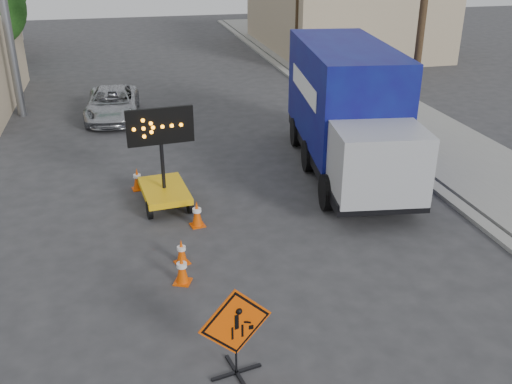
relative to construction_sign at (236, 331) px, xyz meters
name	(u,v)px	position (x,y,z in m)	size (l,w,h in m)	color
ground	(266,364)	(0.58, 0.12, -0.97)	(100.00, 100.00, 0.00)	#2D2D30
curb_right	(338,112)	(7.78, 15.12, -0.91)	(0.40, 60.00, 0.12)	gray
sidewalk_right	(386,109)	(10.08, 15.12, -0.89)	(4.00, 60.00, 0.15)	gray
building_right_far	(341,14)	(13.58, 30.12, 1.33)	(10.00, 14.00, 4.60)	tan
utility_pole_near	(422,20)	(8.58, 10.12, 3.72)	(1.80, 0.26, 9.00)	#402D1B
construction_sign	(236,331)	(0.00, 0.00, 0.00)	(1.37, 0.98, 1.84)	black
arrow_board	(164,184)	(-0.61, 7.45, -0.30)	(1.89, 2.21, 2.99)	#E5AB0C
pickup_truck	(113,104)	(-1.99, 16.76, -0.32)	(2.15, 4.67, 1.30)	#A7AAAF
box_truck	(346,117)	(5.53, 8.85, 0.89)	(3.69, 8.91, 4.09)	black
cone_a	(182,269)	(-0.60, 3.21, -0.60)	(0.49, 0.49, 0.73)	#DA4704
cone_b	(182,251)	(-0.51, 4.07, -0.64)	(0.42, 0.42, 0.65)	#DA4704
cone_c	(197,214)	(0.13, 5.93, -0.60)	(0.44, 0.44, 0.75)	#DA4704
cone_d	(137,179)	(-1.34, 8.81, -0.61)	(0.41, 0.41, 0.71)	#DA4704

